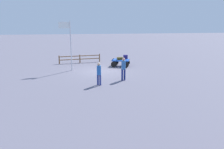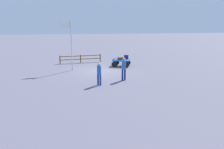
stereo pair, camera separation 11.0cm
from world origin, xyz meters
TOP-DOWN VIEW (x-y plane):
  - ground_plane at (0.00, 0.00)m, footprint 120.00×120.00m
  - luggage_cart at (-2.17, -1.95)m, footprint 2.14×1.85m
  - suitcase_dark at (-2.09, -1.87)m, footprint 0.60×0.39m
  - suitcase_maroon at (-2.80, -2.41)m, footprint 0.53×0.47m
  - worker_lead at (-1.36, 3.46)m, footprint 0.37×0.37m
  - worker_trailing at (0.67, 4.49)m, footprint 0.43×0.43m
  - flagpole at (2.90, -0.74)m, footprint 1.08×0.20m
  - wooden_fence at (1.96, -4.54)m, footprint 4.60×0.72m

SIDE VIEW (x-z plane):
  - ground_plane at x=0.00m, z-range 0.00..0.00m
  - luggage_cart at x=-2.17m, z-range 0.14..0.84m
  - wooden_fence at x=1.96m, z-range 0.08..0.99m
  - suitcase_dark at x=-2.09m, z-range 0.70..0.95m
  - suitcase_maroon at x=-2.80m, z-range 0.70..1.09m
  - worker_trailing at x=0.67m, z-range 0.11..1.78m
  - worker_lead at x=-1.36m, z-range 0.16..1.96m
  - flagpole at x=2.90m, z-range 0.51..5.10m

